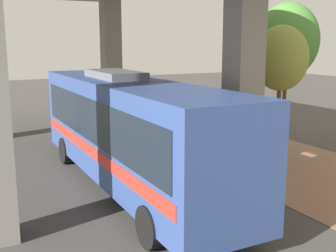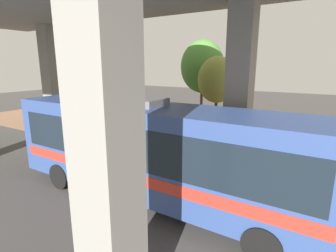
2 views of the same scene
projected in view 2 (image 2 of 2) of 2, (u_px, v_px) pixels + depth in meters
name	position (u px, v px, depth m)	size (l,w,h in m)	color
ground_plane	(134.00, 156.00, 14.11)	(80.00, 80.00, 0.00)	#474442
sidewalk_strip	(164.00, 142.00, 16.59)	(6.00, 40.00, 0.02)	#936B51
overpass	(56.00, 10.00, 9.28)	(9.40, 19.35, 7.60)	gray
bus	(154.00, 148.00, 9.02)	(2.57, 11.38, 3.66)	#334C8C
fire_hydrant	(90.00, 134.00, 16.56)	(0.54, 0.26, 1.03)	gold
planter_front	(112.00, 131.00, 15.51)	(1.52, 1.52, 1.87)	gray
planter_middle	(84.00, 125.00, 17.38)	(1.23, 1.23, 1.66)	gray
planter_back	(145.00, 134.00, 15.39)	(1.46, 1.46, 1.70)	gray
street_tree_near	(202.00, 67.00, 16.18)	(2.68, 2.68, 6.27)	brown
street_tree_far	(217.00, 80.00, 13.89)	(2.05, 2.05, 5.23)	brown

